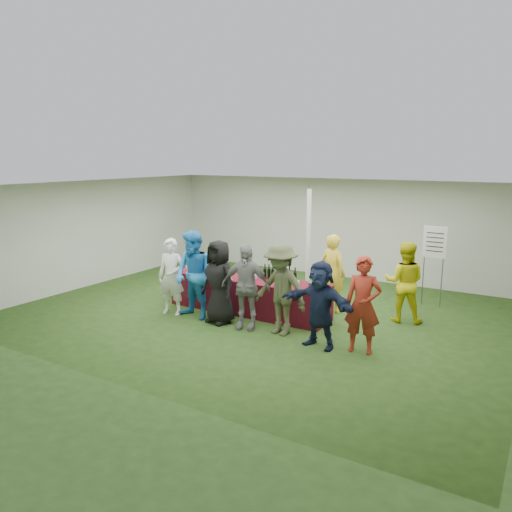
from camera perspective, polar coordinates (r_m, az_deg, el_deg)
The scene contains 18 objects.
ground at distance 10.72m, azimuth 0.64°, elevation -6.56°, with size 60.00×60.00×0.00m, color #284719.
tent at distance 11.20m, azimuth 5.99°, elevation 1.28°, with size 10.00×10.00×10.00m.
serving_table at distance 10.71m, azimuth -0.92°, elevation -4.48°, with size 3.60×0.80×0.75m, color maroon.
wine_bottles at distance 10.37m, azimuth 2.66°, elevation -2.19°, with size 0.77×0.14×0.32m.
wine_glasses at distance 10.60m, azimuth -3.64°, elevation -1.95°, with size 2.79×0.10×0.16m.
water_bottle at distance 10.58m, azimuth -0.07°, elevation -1.99°, with size 0.07×0.07×0.23m.
bar_towel at distance 9.92m, azimuth 7.12°, elevation -3.53°, with size 0.25×0.18×0.03m, color white.
dump_bucket at distance 9.64m, azimuth 6.72°, elevation -3.50°, with size 0.25×0.25×0.18m, color slate.
wine_list_sign at distance 11.62m, azimuth 19.72°, elevation 0.86°, with size 0.50×0.03×1.80m.
staff_pourer at distance 10.77m, azimuth 8.79°, elevation -1.95°, with size 0.62×0.40×1.69m, color yellow.
staff_back at distance 10.44m, azimuth 16.59°, elevation -2.87°, with size 0.80×0.62×1.64m, color #CEC711.
customer_0 at distance 10.63m, azimuth -9.63°, elevation -2.34°, with size 0.59×0.39×1.62m, color white.
customer_1 at distance 10.26m, azimuth -7.09°, elevation -2.19°, with size 0.88×0.69×1.82m, color #2584D5.
customer_2 at distance 9.95m, azimuth -4.26°, elevation -2.96°, with size 0.82×0.54×1.68m, color black.
customer_3 at distance 9.61m, azimuth -1.21°, elevation -3.51°, with size 0.98×0.41×1.67m, color gray.
customer_4 at distance 9.29m, azimuth 2.83°, elevation -3.84°, with size 1.12×0.64×1.73m, color #43492B.
customer_5 at distance 8.76m, azimuth 7.33°, elevation -5.50°, with size 1.43×0.46×1.55m, color #141E38.
customer_6 at distance 8.63m, azimuth 12.12°, elevation -5.48°, with size 0.61×0.40×1.68m, color maroon.
Camera 1 is at (5.19, -8.78, 3.31)m, focal length 35.00 mm.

